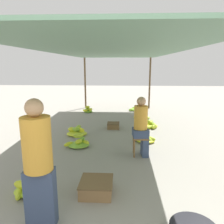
# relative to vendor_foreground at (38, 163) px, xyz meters

# --- Properties ---
(canopy_post_back_left) EXTENTS (0.08, 0.08, 2.35)m
(canopy_post_back_left) POSITION_rel_vendor_foreground_xyz_m (-0.77, 7.81, 0.32)
(canopy_post_back_left) COLOR brown
(canopy_post_back_left) RESTS_ON ground
(canopy_post_back_right) EXTENTS (0.08, 0.08, 2.35)m
(canopy_post_back_right) POSITION_rel_vendor_foreground_xyz_m (2.24, 7.81, 0.32)
(canopy_post_back_right) COLOR brown
(canopy_post_back_right) RESTS_ON ground
(canopy_tarp) EXTENTS (3.41, 8.74, 0.04)m
(canopy_tarp) POSITION_rel_vendor_foreground_xyz_m (0.74, 3.64, 1.51)
(canopy_tarp) COLOR #567A60
(canopy_tarp) RESTS_ON canopy_post_front_left
(vendor_foreground) EXTENTS (0.38, 0.37, 1.65)m
(vendor_foreground) POSITION_rel_vendor_foreground_xyz_m (0.00, 0.00, 0.00)
(vendor_foreground) COLOR #384766
(vendor_foreground) RESTS_ON ground
(stool) EXTENTS (0.34, 0.34, 0.45)m
(stool) POSITION_rel_vendor_foreground_xyz_m (1.42, 2.29, -0.50)
(stool) COLOR brown
(stool) RESTS_ON ground
(vendor_seated) EXTENTS (0.37, 0.37, 1.35)m
(vendor_seated) POSITION_rel_vendor_foreground_xyz_m (1.44, 2.29, -0.15)
(vendor_seated) COLOR #384766
(vendor_seated) RESTS_ON ground
(banana_pile_left_0) EXTENTS (0.47, 0.51, 0.23)m
(banana_pile_left_0) POSITION_rel_vendor_foreground_xyz_m (-0.50, 0.66, -0.76)
(banana_pile_left_0) COLOR #CDD628
(banana_pile_left_0) RESTS_ON ground
(banana_pile_left_1) EXTENTS (0.67, 0.54, 0.36)m
(banana_pile_left_1) POSITION_rel_vendor_foreground_xyz_m (-0.09, 2.75, -0.76)
(banana_pile_left_1) COLOR yellow
(banana_pile_left_1) RESTS_ON ground
(banana_pile_left_2) EXTENTS (0.60, 0.68, 0.28)m
(banana_pile_left_2) POSITION_rel_vendor_foreground_xyz_m (-0.34, 3.69, -0.77)
(banana_pile_left_2) COLOR yellow
(banana_pile_left_2) RESTS_ON ground
(banana_pile_left_3) EXTENTS (0.48, 0.37, 0.30)m
(banana_pile_left_3) POSITION_rel_vendor_foreground_xyz_m (-0.49, 6.72, -0.75)
(banana_pile_left_3) COLOR yellow
(banana_pile_left_3) RESTS_ON ground
(banana_pile_right_0) EXTENTS (0.54, 0.60, 0.22)m
(banana_pile_right_0) POSITION_rel_vendor_foreground_xyz_m (1.93, 4.56, -0.78)
(banana_pile_right_0) COLOR #B9CE2B
(banana_pile_right_0) RESTS_ON ground
(banana_pile_right_1) EXTENTS (0.58, 0.57, 0.20)m
(banana_pile_right_1) POSITION_rel_vendor_foreground_xyz_m (1.56, 7.26, -0.79)
(banana_pile_right_1) COLOR yellow
(banana_pile_right_1) RESTS_ON ground
(banana_pile_right_2) EXTENTS (0.63, 0.52, 0.23)m
(banana_pile_right_2) POSITION_rel_vendor_foreground_xyz_m (1.73, 5.78, -0.79)
(banana_pile_right_2) COLOR yellow
(banana_pile_right_2) RESTS_ON ground
(banana_pile_right_3) EXTENTS (0.61, 0.45, 0.20)m
(banana_pile_right_3) POSITION_rel_vendor_foreground_xyz_m (1.62, 3.19, -0.79)
(banana_pile_right_3) COLOR #ADCA2D
(banana_pile_right_3) RESTS_ON ground
(crate_near) EXTENTS (0.52, 0.52, 0.22)m
(crate_near) POSITION_rel_vendor_foreground_xyz_m (0.61, 0.73, -0.75)
(crate_near) COLOR olive
(crate_near) RESTS_ON ground
(crate_mid) EXTENTS (0.39, 0.39, 0.18)m
(crate_mid) POSITION_rel_vendor_foreground_xyz_m (0.71, 4.41, -0.77)
(crate_mid) COLOR brown
(crate_mid) RESTS_ON ground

